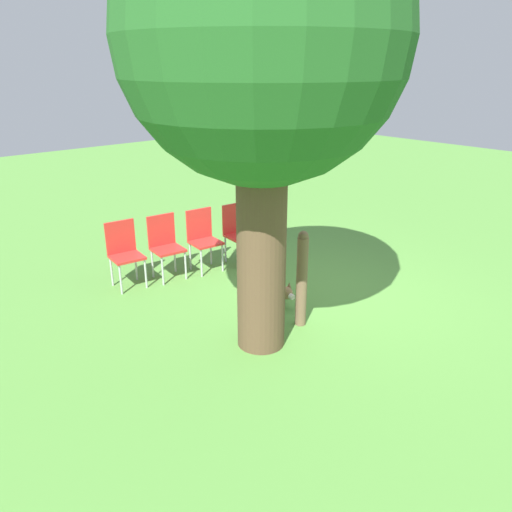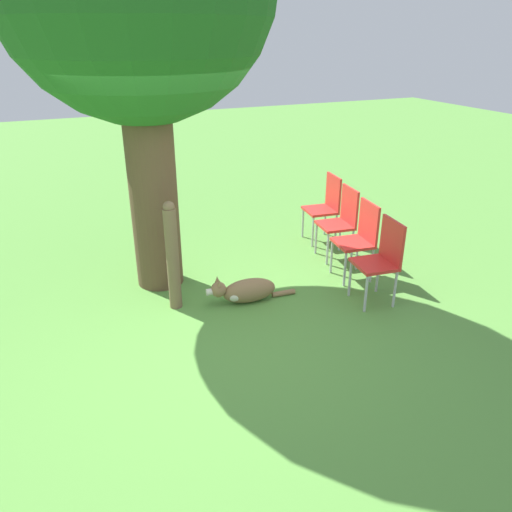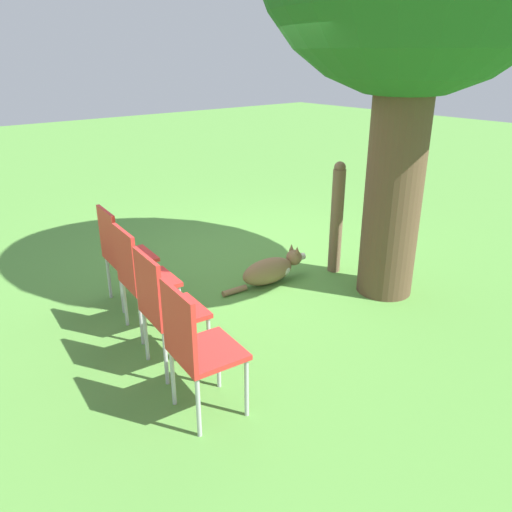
{
  "view_description": "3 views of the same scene",
  "coord_description": "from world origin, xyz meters",
  "px_view_note": "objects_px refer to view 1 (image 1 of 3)",
  "views": [
    {
      "loc": [
        -4.1,
        4.6,
        3.1
      ],
      "look_at": [
        -0.33,
        1.25,
        1.14
      ],
      "focal_mm": 35.0,
      "sensor_mm": 36.0,
      "label": 1
    },
    {
      "loc": [
        -1.41,
        -4.4,
        2.84
      ],
      "look_at": [
        0.65,
        0.36,
        0.5
      ],
      "focal_mm": 35.0,
      "sensor_mm": 36.0,
      "label": 2
    },
    {
      "loc": [
        3.72,
        3.89,
        2.29
      ],
      "look_at": [
        1.05,
        0.68,
        0.59
      ],
      "focal_mm": 35.0,
      "sensor_mm": 36.0,
      "label": 3
    }
  ],
  "objects_px": {
    "red_chair_1": "(203,236)",
    "red_chair_2": "(165,242)",
    "dog": "(272,290)",
    "red_chair_0": "(238,229)",
    "fence_post": "(302,279)",
    "red_chair_3": "(124,250)",
    "oak_tree": "(262,44)"
  },
  "relations": [
    {
      "from": "dog",
      "to": "red_chair_2",
      "type": "distance_m",
      "value": 1.84
    },
    {
      "from": "dog",
      "to": "red_chair_0",
      "type": "relative_size",
      "value": 1.1
    },
    {
      "from": "red_chair_2",
      "to": "red_chair_3",
      "type": "relative_size",
      "value": 1.0
    },
    {
      "from": "dog",
      "to": "red_chair_0",
      "type": "bearing_deg",
      "value": 162.75
    },
    {
      "from": "fence_post",
      "to": "red_chair_2",
      "type": "xyz_separation_m",
      "value": [
        2.42,
        0.45,
        -0.07
      ]
    },
    {
      "from": "dog",
      "to": "red_chair_0",
      "type": "xyz_separation_m",
      "value": [
        1.42,
        -0.57,
        0.41
      ]
    },
    {
      "from": "oak_tree",
      "to": "red_chair_0",
      "type": "bearing_deg",
      "value": -33.83
    },
    {
      "from": "oak_tree",
      "to": "red_chair_2",
      "type": "bearing_deg",
      "value": -5.52
    },
    {
      "from": "oak_tree",
      "to": "red_chair_1",
      "type": "relative_size",
      "value": 4.9
    },
    {
      "from": "red_chair_1",
      "to": "red_chair_2",
      "type": "height_order",
      "value": "same"
    },
    {
      "from": "red_chair_0",
      "to": "red_chair_3",
      "type": "distance_m",
      "value": 1.88
    },
    {
      "from": "red_chair_2",
      "to": "red_chair_3",
      "type": "xyz_separation_m",
      "value": [
        0.12,
        0.61,
        0.0
      ]
    },
    {
      "from": "fence_post",
      "to": "red_chair_3",
      "type": "relative_size",
      "value": 1.28
    },
    {
      "from": "red_chair_2",
      "to": "red_chair_3",
      "type": "distance_m",
      "value": 0.63
    },
    {
      "from": "red_chair_0",
      "to": "red_chair_3",
      "type": "relative_size",
      "value": 1.0
    },
    {
      "from": "dog",
      "to": "fence_post",
      "type": "distance_m",
      "value": 0.92
    },
    {
      "from": "red_chair_1",
      "to": "red_chair_3",
      "type": "relative_size",
      "value": 1.0
    },
    {
      "from": "fence_post",
      "to": "red_chair_1",
      "type": "distance_m",
      "value": 2.31
    },
    {
      "from": "red_chair_2",
      "to": "red_chair_1",
      "type": "bearing_deg",
      "value": 84.89
    },
    {
      "from": "fence_post",
      "to": "dog",
      "type": "bearing_deg",
      "value": -15.93
    },
    {
      "from": "dog",
      "to": "red_chair_0",
      "type": "height_order",
      "value": "red_chair_0"
    },
    {
      "from": "red_chair_1",
      "to": "red_chair_2",
      "type": "distance_m",
      "value": 0.63
    },
    {
      "from": "dog",
      "to": "red_chair_2",
      "type": "xyz_separation_m",
      "value": [
        1.67,
        0.66,
        0.41
      ]
    },
    {
      "from": "oak_tree",
      "to": "fence_post",
      "type": "distance_m",
      "value": 2.73
    },
    {
      "from": "red_chair_3",
      "to": "red_chair_1",
      "type": "bearing_deg",
      "value": 84.89
    },
    {
      "from": "dog",
      "to": "red_chair_1",
      "type": "distance_m",
      "value": 1.6
    },
    {
      "from": "dog",
      "to": "fence_post",
      "type": "bearing_deg",
      "value": -11.46
    },
    {
      "from": "dog",
      "to": "red_chair_3",
      "type": "xyz_separation_m",
      "value": [
        1.8,
        1.28,
        0.41
      ]
    },
    {
      "from": "fence_post",
      "to": "oak_tree",
      "type": "bearing_deg",
      "value": 90.77
    },
    {
      "from": "dog",
      "to": "red_chair_3",
      "type": "relative_size",
      "value": 1.1
    },
    {
      "from": "fence_post",
      "to": "red_chair_1",
      "type": "xyz_separation_m",
      "value": [
        2.3,
        -0.17,
        -0.07
      ]
    },
    {
      "from": "fence_post",
      "to": "red_chair_3",
      "type": "xyz_separation_m",
      "value": [
        2.55,
        1.06,
        -0.07
      ]
    }
  ]
}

